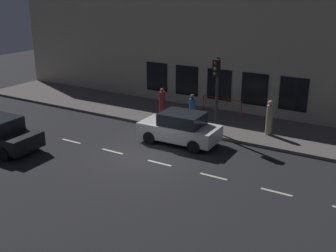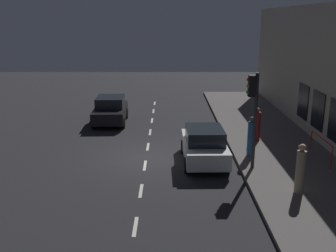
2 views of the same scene
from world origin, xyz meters
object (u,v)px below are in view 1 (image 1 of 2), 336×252
object	(u,v)px
parked_car_0	(180,128)
pedestrian_1	(269,118)
traffic_light	(217,82)
pedestrian_2	(192,111)
parked_car_1	(0,134)
pedestrian_0	(162,103)

from	to	relation	value
parked_car_0	pedestrian_1	size ratio (longest dim) A/B	2.18
traffic_light	pedestrian_2	distance (m)	2.38
parked_car_0	pedestrian_1	bearing A→B (deg)	-49.88
traffic_light	pedestrian_2	xyz separation A→B (m)	(0.32, 1.49, -1.82)
traffic_light	parked_car_0	bearing A→B (deg)	149.98
parked_car_0	pedestrian_2	bearing A→B (deg)	10.78
pedestrian_2	parked_car_1	bearing A→B (deg)	105.22
pedestrian_0	traffic_light	bearing A→B (deg)	109.36
parked_car_0	pedestrian_1	xyz separation A→B (m)	(3.05, -3.47, 0.22)
traffic_light	pedestrian_1	distance (m)	3.28
parked_car_1	pedestrian_1	bearing A→B (deg)	126.41
pedestrian_1	pedestrian_2	bearing A→B (deg)	66.71
parked_car_0	parked_car_1	distance (m)	8.55
traffic_light	pedestrian_0	xyz separation A→B (m)	(1.09, 3.85, -1.90)
traffic_light	pedestrian_0	size ratio (longest dim) A/B	2.34
traffic_light	parked_car_1	size ratio (longest dim) A/B	0.99
parked_car_1	pedestrian_0	world-z (taller)	pedestrian_0
parked_car_1	pedestrian_0	bearing A→B (deg)	151.18
parked_car_1	pedestrian_0	distance (m)	8.95
traffic_light	pedestrian_2	world-z (taller)	traffic_light
parked_car_0	pedestrian_1	world-z (taller)	pedestrian_1
parked_car_0	parked_car_1	world-z (taller)	same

